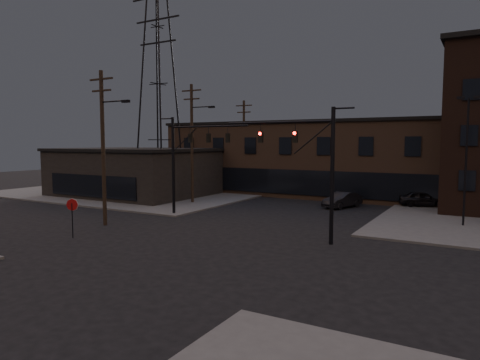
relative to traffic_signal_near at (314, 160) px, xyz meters
name	(u,v)px	position (x,y,z in m)	size (l,w,h in m)	color
ground	(196,247)	(-5.36, -4.50, -4.93)	(140.00, 140.00, 0.00)	black
sidewalk_nw	(157,189)	(-27.36, 17.50, -4.86)	(30.00, 30.00, 0.15)	#474744
building_row	(341,160)	(-5.36, 23.50, -0.93)	(40.00, 12.00, 8.00)	brown
building_left	(134,173)	(-25.36, 11.50, -2.43)	(16.00, 12.00, 5.00)	black
traffic_signal_near	(314,160)	(0.00, 0.00, 0.00)	(7.12, 0.24, 8.00)	black
traffic_signal_far	(186,154)	(-12.07, 3.50, 0.08)	(7.12, 0.24, 8.00)	black
stop_sign	(72,209)	(-13.36, -6.49, -3.09)	(0.72, 0.33, 2.48)	black
utility_pole_near	(104,144)	(-14.79, -2.50, 0.94)	(3.70, 0.28, 11.00)	black
utility_pole_mid	(192,141)	(-15.79, 9.50, 1.19)	(3.70, 0.28, 11.50)	black
utility_pole_far	(244,144)	(-16.86, 21.50, 0.85)	(2.20, 0.28, 11.00)	black
transmission_tower	(158,84)	(-23.36, 13.50, 7.57)	(7.00, 7.00, 25.00)	black
lot_light_a	(467,149)	(7.64, 9.50, 0.58)	(1.50, 0.28, 9.14)	black
parked_car_lot_a	(423,198)	(4.00, 17.75, -4.07)	(1.67, 4.15, 1.42)	black
car_crossing	(342,200)	(-2.40, 14.22, -4.22)	(1.50, 4.30, 1.42)	black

